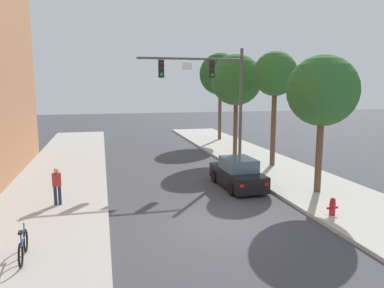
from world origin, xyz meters
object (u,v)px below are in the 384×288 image
object	(u,v)px
car_lead_black	(237,174)
street_tree_second	(275,75)
fire_hydrant	(332,207)
street_tree_nearest	(322,91)
traffic_signal_mast	(213,85)
bicycle_leaning	(23,247)
pedestrian_sidewalk_left_walker	(57,184)
street_tree_farthest	(220,74)
street_tree_third	(236,80)

from	to	relation	value
car_lead_black	street_tree_second	size ratio (longest dim) A/B	0.58
fire_hydrant	street_tree_nearest	xyz separation A→B (m)	(1.32, 3.14, 4.55)
traffic_signal_mast	bicycle_leaning	distance (m)	15.10
pedestrian_sidewalk_left_walker	street_tree_nearest	bearing A→B (deg)	-4.24
car_lead_black	pedestrian_sidewalk_left_walker	xyz separation A→B (m)	(-8.83, -1.22, 0.34)
street_tree_nearest	car_lead_black	bearing A→B (deg)	147.81
traffic_signal_mast	street_tree_farthest	xyz separation A→B (m)	(4.31, 11.62, 1.06)
traffic_signal_mast	pedestrian_sidewalk_left_walker	size ratio (longest dim) A/B	4.57
traffic_signal_mast	street_tree_second	xyz separation A→B (m)	(3.96, -0.56, 0.65)
traffic_signal_mast	car_lead_black	world-z (taller)	traffic_signal_mast
fire_hydrant	street_tree_third	world-z (taller)	street_tree_third
traffic_signal_mast	street_tree_third	xyz separation A→B (m)	(3.00, 3.82, 0.39)
traffic_signal_mast	street_tree_third	world-z (taller)	street_tree_third
street_tree_second	street_tree_third	size ratio (longest dim) A/B	0.98
bicycle_leaning	street_tree_farthest	xyz separation A→B (m)	(13.56, 22.54, 5.87)
fire_hydrant	street_tree_third	xyz separation A→B (m)	(0.94, 13.63, 5.23)
street_tree_third	street_tree_farthest	bearing A→B (deg)	80.47
car_lead_black	street_tree_second	world-z (taller)	street_tree_second
car_lead_black	street_tree_nearest	world-z (taller)	street_tree_nearest
car_lead_black	bicycle_leaning	distance (m)	11.24
pedestrian_sidewalk_left_walker	bicycle_leaning	xyz separation A→B (m)	(-0.42, -5.15, -0.52)
pedestrian_sidewalk_left_walker	fire_hydrant	world-z (taller)	pedestrian_sidewalk_left_walker
street_tree_nearest	street_tree_second	size ratio (longest dim) A/B	0.90
pedestrian_sidewalk_left_walker	street_tree_farthest	world-z (taller)	street_tree_farthest
street_tree_farthest	pedestrian_sidewalk_left_walker	bearing A→B (deg)	-127.07
traffic_signal_mast	pedestrian_sidewalk_left_walker	bearing A→B (deg)	-146.83
fire_hydrant	traffic_signal_mast	bearing A→B (deg)	101.84
pedestrian_sidewalk_left_walker	street_tree_second	xyz separation A→B (m)	(12.79, 5.22, 4.94)
traffic_signal_mast	street_tree_nearest	distance (m)	7.49
pedestrian_sidewalk_left_walker	street_tree_third	size ratio (longest dim) A/B	0.22
traffic_signal_mast	fire_hydrant	size ratio (longest dim) A/B	10.42
traffic_signal_mast	street_tree_second	bearing A→B (deg)	-8.03
car_lead_black	street_tree_third	xyz separation A→B (m)	(3.00, 8.37, 5.01)
fire_hydrant	street_tree_nearest	world-z (taller)	street_tree_nearest
street_tree_nearest	street_tree_second	xyz separation A→B (m)	(0.58, 6.12, 0.94)
car_lead_black	pedestrian_sidewalk_left_walker	distance (m)	8.92
traffic_signal_mast	pedestrian_sidewalk_left_walker	xyz separation A→B (m)	(-8.83, -5.77, -4.29)
pedestrian_sidewalk_left_walker	street_tree_second	bearing A→B (deg)	22.19
traffic_signal_mast	street_tree_nearest	xyz separation A→B (m)	(3.38, -6.68, -0.29)
bicycle_leaning	street_tree_third	bearing A→B (deg)	50.26
pedestrian_sidewalk_left_walker	street_tree_third	bearing A→B (deg)	39.04
street_tree_third	street_tree_farthest	xyz separation A→B (m)	(1.31, 7.80, 0.67)
street_tree_second	street_tree_third	distance (m)	4.49
street_tree_third	street_tree_nearest	bearing A→B (deg)	-87.90
pedestrian_sidewalk_left_walker	street_tree_farthest	size ratio (longest dim) A/B	0.20
fire_hydrant	street_tree_third	distance (m)	14.63
street_tree_farthest	bicycle_leaning	bearing A→B (deg)	-121.03
traffic_signal_mast	car_lead_black	bearing A→B (deg)	-90.01
car_lead_black	street_tree_farthest	xyz separation A→B (m)	(4.31, 16.17, 5.69)
fire_hydrant	car_lead_black	bearing A→B (deg)	111.36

